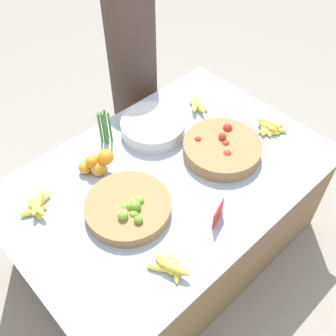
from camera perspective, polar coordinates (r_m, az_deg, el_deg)
ground_plane at (r=2.58m, az=0.00°, el=-10.76°), size 12.00×12.00×0.00m
market_table at (r=2.30m, az=0.00°, el=-6.42°), size 1.68×1.13×0.67m
lime_bowl at (r=1.88m, az=-5.79°, el=-5.72°), size 0.41×0.41×0.10m
tomato_basket at (r=2.14m, az=7.78°, el=2.84°), size 0.42×0.42×0.11m
orange_pile at (r=2.05m, az=-10.16°, el=0.73°), size 0.17×0.14×0.14m
metal_bowl at (r=2.24m, az=-2.19°, el=6.00°), size 0.36×0.36×0.08m
price_sign at (r=1.84m, az=7.27°, el=-6.58°), size 0.11×0.04×0.11m
veg_bundle at (r=2.17m, az=-9.22°, el=5.78°), size 0.06×0.06×0.20m
banana_bunch_front_center at (r=2.33m, az=14.41°, el=5.68°), size 0.18×0.18×0.06m
banana_bunch_middle_left at (r=2.42m, az=4.25°, el=9.08°), size 0.14×0.17×0.06m
banana_bunch_back_center at (r=1.98m, az=-18.49°, el=-5.18°), size 0.19×0.16×0.06m
banana_bunch_front_left at (r=1.71m, az=0.22°, el=-14.06°), size 0.14×0.18×0.06m
vendor_person at (r=2.71m, az=-5.09°, el=13.97°), size 0.32×0.32×1.52m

